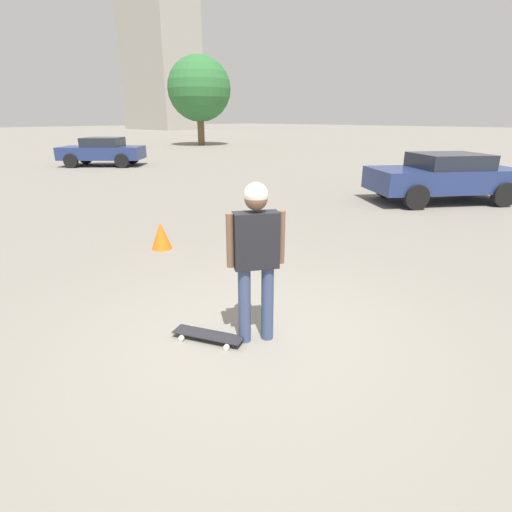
# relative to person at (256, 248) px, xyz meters

# --- Properties ---
(ground_plane) EXTENTS (220.00, 220.00, 0.00)m
(ground_plane) POSITION_rel_person_xyz_m (0.00, 0.00, -1.10)
(ground_plane) COLOR gray
(person) EXTENTS (0.43, 0.54, 1.80)m
(person) POSITION_rel_person_xyz_m (0.00, 0.00, 0.00)
(person) COLOR #38476B
(person) RESTS_ON ground_plane
(skateboard) EXTENTS (0.84, 0.52, 0.08)m
(skateboard) POSITION_rel_person_xyz_m (0.38, 0.40, -1.03)
(skateboard) COLOR #232328
(skateboard) RESTS_ON ground_plane
(car_parked_near) EXTENTS (4.10, 4.52, 1.41)m
(car_parked_near) POSITION_rel_person_xyz_m (1.46, -9.54, -0.34)
(car_parked_near) COLOR navy
(car_parked_near) RESTS_ON ground_plane
(car_parked_far) EXTENTS (4.20, 4.15, 1.42)m
(car_parked_far) POSITION_rel_person_xyz_m (17.58, -6.86, -0.34)
(car_parked_far) COLOR navy
(car_parked_far) RESTS_ON ground_plane
(building_block_distant) EXTENTS (15.33, 8.88, 27.27)m
(building_block_distant) POSITION_rel_person_xyz_m (69.58, -45.50, 12.54)
(building_block_distant) COLOR #9E998E
(building_block_distant) RESTS_ON ground_plane
(tree_distant) EXTENTS (5.39, 5.39, 7.37)m
(tree_distant) POSITION_rel_person_xyz_m (26.32, -20.34, 3.56)
(tree_distant) COLOR brown
(tree_distant) RESTS_ON ground_plane
(traffic_cone) EXTENTS (0.39, 0.39, 0.53)m
(traffic_cone) POSITION_rel_person_xyz_m (3.62, -1.14, -0.83)
(traffic_cone) COLOR orange
(traffic_cone) RESTS_ON ground_plane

